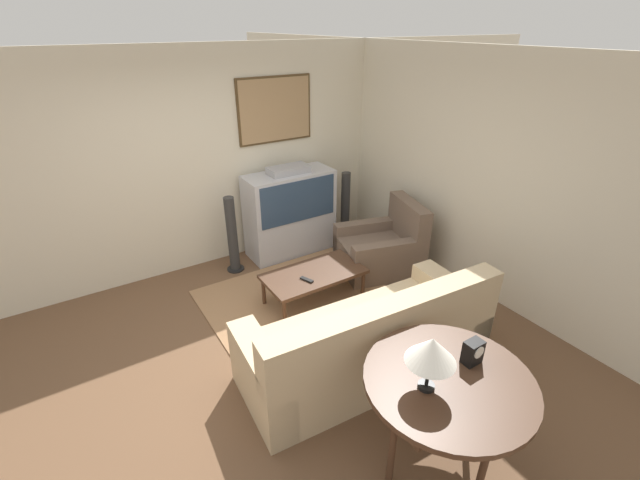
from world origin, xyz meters
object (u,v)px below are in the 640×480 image
at_px(coffee_table, 314,275).
at_px(speaker_tower_right, 345,208).
at_px(table_lamp, 432,351).
at_px(speaker_tower_left, 232,237).
at_px(armchair, 382,249).
at_px(mantel_clock, 473,352).
at_px(couch, 369,342).
at_px(console_table, 449,387).
at_px(tv, 290,212).

xyz_separation_m(coffee_table, speaker_tower_right, (1.25, 1.15, 0.13)).
distance_m(table_lamp, speaker_tower_left, 3.38).
xyz_separation_m(armchair, mantel_clock, (-1.20, -2.33, 0.61)).
bearing_deg(speaker_tower_right, armchair, -96.84).
height_order(couch, coffee_table, couch).
height_order(coffee_table, speaker_tower_left, speaker_tower_left).
xyz_separation_m(couch, console_table, (-0.14, -1.00, 0.41)).
distance_m(console_table, mantel_clock, 0.29).
xyz_separation_m(armchair, coffee_table, (-1.13, -0.15, 0.06)).
relative_size(couch, speaker_tower_right, 2.29).
bearing_deg(coffee_table, mantel_clock, -91.80).
bearing_deg(couch, tv, -98.90).
xyz_separation_m(armchair, console_table, (-1.44, -2.36, 0.46)).
bearing_deg(tv, mantel_clock, -97.49).
relative_size(console_table, mantel_clock, 6.40).
height_order(couch, speaker_tower_right, speaker_tower_right).
bearing_deg(speaker_tower_left, tv, 4.63).
bearing_deg(table_lamp, tv, 75.57).
distance_m(table_lamp, speaker_tower_right, 3.81).
xyz_separation_m(couch, table_lamp, (-0.32, -0.96, 0.78)).
bearing_deg(tv, speaker_tower_left, -175.37).
distance_m(armchair, table_lamp, 2.96).
relative_size(tv, coffee_table, 1.09).
height_order(tv, table_lamp, tv).
bearing_deg(couch, mantel_clock, 99.99).
height_order(tv, couch, tv).
xyz_separation_m(coffee_table, console_table, (-0.31, -2.21, 0.39)).
distance_m(couch, mantel_clock, 1.12).
xyz_separation_m(speaker_tower_left, speaker_tower_right, (1.75, 0.00, 0.00)).
distance_m(tv, speaker_tower_left, 0.88).
distance_m(tv, mantel_clock, 3.44).
bearing_deg(mantel_clock, speaker_tower_right, 68.33).
relative_size(tv, mantel_clock, 6.94).
height_order(console_table, speaker_tower_left, speaker_tower_left).
relative_size(tv, table_lamp, 3.08).
bearing_deg(speaker_tower_right, tv, 175.37).
bearing_deg(speaker_tower_left, speaker_tower_right, 0.00).
bearing_deg(console_table, speaker_tower_left, 93.17).
bearing_deg(console_table, table_lamp, 169.73).
relative_size(coffee_table, table_lamp, 2.83).
relative_size(coffee_table, speaker_tower_right, 1.12).
xyz_separation_m(armchair, speaker_tower_left, (-1.63, 1.00, 0.20)).
bearing_deg(table_lamp, speaker_tower_right, 62.26).
bearing_deg(tv, speaker_tower_right, -4.63).
bearing_deg(speaker_tower_right, console_table, -114.96).
relative_size(mantel_clock, speaker_tower_right, 0.18).
xyz_separation_m(coffee_table, mantel_clock, (-0.07, -2.17, 0.55)).
relative_size(speaker_tower_left, speaker_tower_right, 1.00).
height_order(armchair, coffee_table, armchair).
bearing_deg(couch, speaker_tower_left, -78.34).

